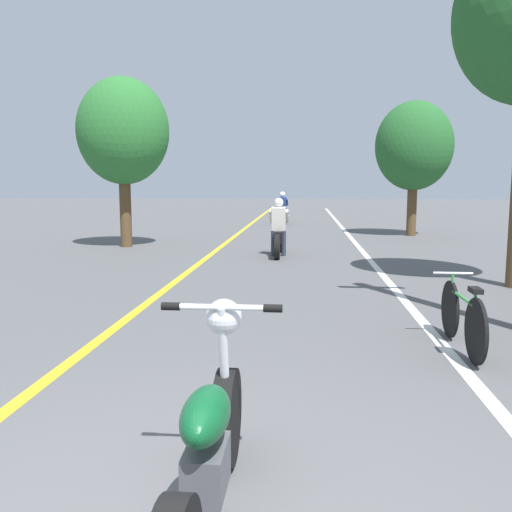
{
  "coord_description": "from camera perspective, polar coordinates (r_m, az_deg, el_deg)",
  "views": [
    {
      "loc": [
        0.62,
        -2.21,
        1.78
      ],
      "look_at": [
        0.04,
        4.32,
        0.9
      ],
      "focal_mm": 38.0,
      "sensor_mm": 36.0,
      "label": 1
    }
  ],
  "objects": [
    {
      "name": "lane_stripe_edge",
      "position": [
        14.72,
        11.06,
        0.59
      ],
      "size": [
        0.14,
        48.0,
        0.01
      ],
      "primitive_type": "cube",
      "color": "white",
      "rests_on": "ground"
    },
    {
      "name": "motorcycle_rider_lead",
      "position": [
        13.37,
        2.4,
        2.33
      ],
      "size": [
        0.5,
        1.95,
        1.43
      ],
      "color": "black",
      "rests_on": "ground"
    },
    {
      "name": "roadside_tree_right_far",
      "position": [
        19.25,
        16.31,
        11.0
      ],
      "size": [
        2.58,
        2.32,
        4.51
      ],
      "color": "#513A23",
      "rests_on": "ground"
    },
    {
      "name": "bicycle_parked",
      "position": [
        6.25,
        20.89,
        -6.01
      ],
      "size": [
        0.44,
        1.63,
        0.78
      ],
      "color": "black",
      "rests_on": "ground"
    },
    {
      "name": "motorcycle_foreground",
      "position": [
        2.95,
        -5.05,
        -19.42
      ],
      "size": [
        0.71,
        2.06,
        1.09
      ],
      "color": "black",
      "rests_on": "ground"
    },
    {
      "name": "roadside_tree_left",
      "position": [
        15.7,
        -13.82,
        12.55
      ],
      "size": [
        2.54,
        2.28,
        4.67
      ],
      "color": "#513A23",
      "rests_on": "ground"
    },
    {
      "name": "motorcycle_rider_far",
      "position": [
        23.61,
        2.78,
        4.65
      ],
      "size": [
        0.5,
        2.04,
        1.42
      ],
      "color": "black",
      "rests_on": "ground"
    },
    {
      "name": "lane_stripe_center",
      "position": [
        14.82,
        -3.99,
        0.76
      ],
      "size": [
        0.14,
        48.0,
        0.01
      ],
      "primitive_type": "cube",
      "color": "yellow",
      "rests_on": "ground"
    }
  ]
}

